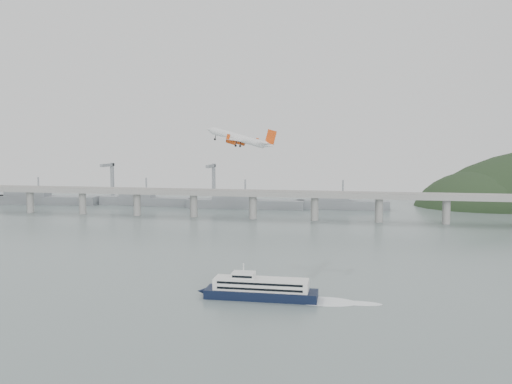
# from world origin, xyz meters

# --- Properties ---
(ground) EXTENTS (900.00, 900.00, 0.00)m
(ground) POSITION_xyz_m (0.00, 0.00, 0.00)
(ground) COLOR slate
(ground) RESTS_ON ground
(bridge) EXTENTS (800.00, 22.00, 23.90)m
(bridge) POSITION_xyz_m (-1.15, 200.00, 17.65)
(bridge) COLOR gray
(bridge) RESTS_ON ground
(distant_fleet) EXTENTS (453.00, 60.90, 40.00)m
(distant_fleet) POSITION_xyz_m (-155.36, 265.08, 6.22)
(distant_fleet) COLOR slate
(distant_fleet) RESTS_ON ground
(ferry) EXTENTS (74.71, 13.36, 14.11)m
(ferry) POSITION_xyz_m (15.96, -18.06, 3.83)
(ferry) COLOR black
(ferry) RESTS_ON ground
(airliner) EXTENTS (42.55, 38.99, 13.79)m
(airliner) POSITION_xyz_m (-10.68, 63.25, 64.60)
(airliner) COLOR silver
(airliner) RESTS_ON ground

